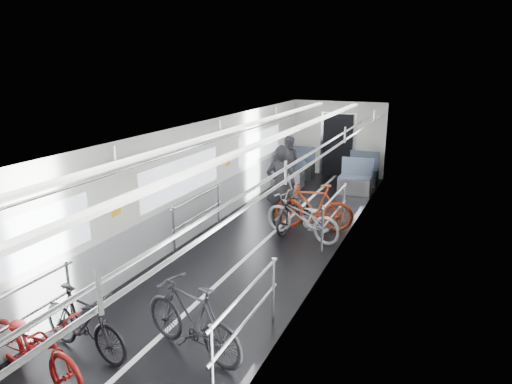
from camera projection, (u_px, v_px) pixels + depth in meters
car_shell at (283, 177)px, 10.14m from camera, size 3.02×14.01×2.41m
bike_left_near at (36, 346)px, 5.24m from camera, size 1.84×0.93×0.92m
bike_left_mid at (84, 322)px, 5.71m from camera, size 1.57×0.65×0.91m
bike_right_near at (192, 318)px, 5.72m from camera, size 1.73×0.89×1.00m
bike_right_mid at (302, 217)px, 9.54m from camera, size 1.90×1.09×0.94m
bike_right_far at (313, 207)px, 10.03m from camera, size 1.81×0.80×1.05m
bike_aisle at (294, 210)px, 10.11m from camera, size 0.74×1.70×0.87m
person_standing at (281, 186)px, 10.20m from camera, size 0.78×0.64×1.86m
person_seated at (288, 162)px, 13.43m from camera, size 0.81×0.67×1.52m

